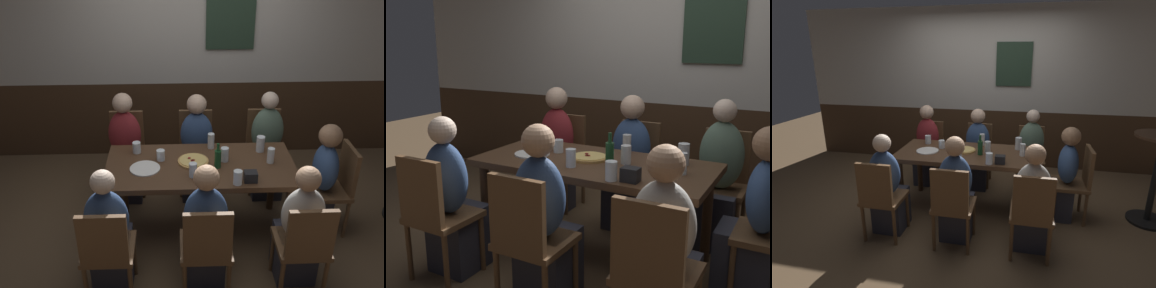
% 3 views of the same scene
% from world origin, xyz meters
% --- Properties ---
extents(ground_plane, '(12.00, 12.00, 0.00)m').
position_xyz_m(ground_plane, '(0.00, 0.00, 0.00)').
color(ground_plane, brown).
extents(wall_back, '(6.40, 0.13, 2.60)m').
position_xyz_m(wall_back, '(0.00, 1.65, 1.30)').
color(wall_back, '#3D2819').
rests_on(wall_back, ground_plane).
extents(dining_table, '(1.71, 0.81, 0.74)m').
position_xyz_m(dining_table, '(0.00, 0.00, 0.65)').
color(dining_table, '#472D1C').
rests_on(dining_table, ground_plane).
extents(chair_right_far, '(0.40, 0.40, 0.88)m').
position_xyz_m(chair_right_far, '(0.75, 0.82, 0.50)').
color(chair_right_far, brown).
rests_on(chair_right_far, ground_plane).
extents(chair_right_near, '(0.40, 0.40, 0.88)m').
position_xyz_m(chair_right_near, '(0.75, -0.82, 0.50)').
color(chair_right_near, brown).
rests_on(chair_right_near, ground_plane).
extents(chair_left_far, '(0.40, 0.40, 0.88)m').
position_xyz_m(chair_left_far, '(-0.75, 0.82, 0.50)').
color(chair_left_far, brown).
rests_on(chair_left_far, ground_plane).
extents(chair_mid_far, '(0.40, 0.40, 0.88)m').
position_xyz_m(chair_mid_far, '(0.00, 0.82, 0.50)').
color(chair_mid_far, brown).
rests_on(chair_mid_far, ground_plane).
extents(chair_left_near, '(0.40, 0.40, 0.88)m').
position_xyz_m(chair_left_near, '(-0.75, -0.82, 0.50)').
color(chair_left_near, brown).
rests_on(chair_left_near, ground_plane).
extents(chair_head_east, '(0.40, 0.40, 0.88)m').
position_xyz_m(chair_head_east, '(1.27, 0.00, 0.50)').
color(chair_head_east, brown).
rests_on(chair_head_east, ground_plane).
extents(chair_mid_near, '(0.40, 0.40, 0.88)m').
position_xyz_m(chair_mid_near, '(0.00, -0.82, 0.50)').
color(chair_mid_near, brown).
rests_on(chair_mid_near, ground_plane).
extents(person_right_far, '(0.34, 0.37, 1.16)m').
position_xyz_m(person_right_far, '(0.75, 0.66, 0.49)').
color(person_right_far, '#2D2D38').
rests_on(person_right_far, ground_plane).
extents(person_right_near, '(0.34, 0.37, 1.10)m').
position_xyz_m(person_right_near, '(0.75, -0.66, 0.46)').
color(person_right_near, '#2D2D38').
rests_on(person_right_near, ground_plane).
extents(person_left_far, '(0.34, 0.37, 1.17)m').
position_xyz_m(person_left_far, '(-0.75, 0.66, 0.50)').
color(person_left_far, '#2D2D38').
rests_on(person_left_far, ground_plane).
extents(person_mid_far, '(0.34, 0.37, 1.14)m').
position_xyz_m(person_mid_far, '(-0.00, 0.66, 0.48)').
color(person_mid_far, '#2D2D38').
rests_on(person_mid_far, ground_plane).
extents(person_left_near, '(0.34, 0.37, 1.11)m').
position_xyz_m(person_left_near, '(-0.75, -0.66, 0.47)').
color(person_left_near, '#2D2D38').
rests_on(person_left_near, ground_plane).
extents(person_head_east, '(0.37, 0.34, 1.11)m').
position_xyz_m(person_head_east, '(1.11, 0.00, 0.47)').
color(person_head_east, '#2D2D38').
rests_on(person_head_east, ground_plane).
extents(person_mid_near, '(0.34, 0.37, 1.13)m').
position_xyz_m(person_mid_near, '(0.00, -0.66, 0.48)').
color(person_mid_near, '#2D2D38').
rests_on(person_mid_near, ground_plane).
extents(pizza, '(0.28, 0.28, 0.03)m').
position_xyz_m(pizza, '(-0.06, 0.04, 0.75)').
color(pizza, tan).
rests_on(pizza, dining_table).
extents(beer_glass_half, '(0.08, 0.08, 0.11)m').
position_xyz_m(beer_glass_half, '(-0.59, 0.25, 0.79)').
color(beer_glass_half, silver).
rests_on(beer_glass_half, dining_table).
extents(tumbler_water, '(0.08, 0.08, 0.15)m').
position_xyz_m(tumbler_water, '(0.58, 0.23, 0.81)').
color(tumbler_water, silver).
rests_on(tumbler_water, dining_table).
extents(pint_glass_stout, '(0.06, 0.06, 0.14)m').
position_xyz_m(pint_glass_stout, '(0.64, 0.01, 0.81)').
color(pint_glass_stout, silver).
rests_on(pint_glass_stout, dining_table).
extents(beer_glass_tall, '(0.06, 0.06, 0.15)m').
position_xyz_m(beer_glass_tall, '(0.12, 0.31, 0.81)').
color(beer_glass_tall, silver).
rests_on(beer_glass_tall, dining_table).
extents(pint_glass_amber, '(0.08, 0.08, 0.10)m').
position_xyz_m(pint_glass_amber, '(-0.36, 0.09, 0.78)').
color(pint_glass_amber, silver).
rests_on(pint_glass_amber, dining_table).
extents(tumbler_short, '(0.08, 0.08, 0.12)m').
position_xyz_m(tumbler_short, '(0.29, -0.34, 0.79)').
color(tumbler_short, silver).
rests_on(tumbler_short, dining_table).
extents(highball_clear, '(0.07, 0.07, 0.13)m').
position_xyz_m(highball_clear, '(-0.08, -0.20, 0.79)').
color(highball_clear, silver).
rests_on(highball_clear, dining_table).
extents(pint_glass_pale, '(0.07, 0.07, 0.13)m').
position_xyz_m(pint_glass_pale, '(0.22, 0.06, 0.80)').
color(pint_glass_pale, silver).
rests_on(pint_glass_pale, dining_table).
extents(beer_bottle_green, '(0.06, 0.06, 0.24)m').
position_xyz_m(beer_bottle_green, '(0.15, -0.06, 0.83)').
color(beer_bottle_green, '#194723').
rests_on(beer_bottle_green, dining_table).
extents(plate_white_large, '(0.27, 0.27, 0.01)m').
position_xyz_m(plate_white_large, '(-0.50, -0.06, 0.75)').
color(plate_white_large, white).
rests_on(plate_white_large, dining_table).
extents(condiment_caddy, '(0.11, 0.09, 0.09)m').
position_xyz_m(condiment_caddy, '(0.41, -0.30, 0.79)').
color(condiment_caddy, black).
rests_on(condiment_caddy, dining_table).
extents(side_bar_table, '(0.56, 0.56, 1.05)m').
position_xyz_m(side_bar_table, '(2.11, 0.09, 0.62)').
color(side_bar_table, black).
rests_on(side_bar_table, ground_plane).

